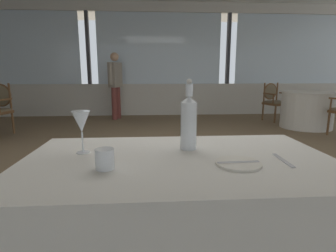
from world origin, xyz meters
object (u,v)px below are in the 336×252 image
Objects in this scene: side_plate at (238,163)px; diner_person_0 at (115,82)px; water_tumbler at (105,159)px; water_bottle at (189,121)px; wine_glass at (81,122)px; dining_chair_1_1 at (274,99)px.

side_plate is 0.12× the size of diner_person_0.
water_tumbler is (-0.56, -0.01, 0.04)m from side_plate.
side_plate is 0.55× the size of water_bottle.
water_bottle is 0.22× the size of diner_person_0.
water_bottle is 0.47m from water_tumbler.
diner_person_0 is (-0.51, 5.43, 0.01)m from wine_glass.
water_bottle is at bearing -48.00° from dining_chair_1_1.
water_tumbler reaches higher than side_plate.
wine_glass is (-0.52, -0.03, 0.01)m from water_bottle.
water_tumbler is (-0.38, -0.27, -0.10)m from water_bottle.
water_bottle is 4.25× the size of water_tumbler.
side_plate is 0.56m from water_tumbler.
dining_chair_1_1 is (3.18, 5.19, -0.27)m from water_tumbler.
dining_chair_1_1 is (2.80, 4.93, -0.37)m from water_bottle.
wine_glass is 0.23× the size of dining_chair_1_1.
water_bottle is (-0.18, 0.25, 0.14)m from side_plate.
side_plate is at bearing -54.73° from water_bottle.
wine_glass is 0.13× the size of diner_person_0.
diner_person_0 is at bearing 102.11° from side_plate.
dining_chair_1_1 is at bearing 56.19° from wine_glass.
diner_person_0 is at bearing 96.57° from water_tumbler.
water_bottle is at bearing 3.78° from wine_glass.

